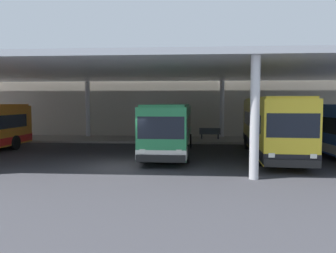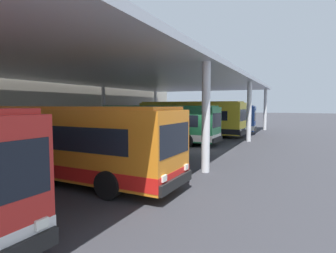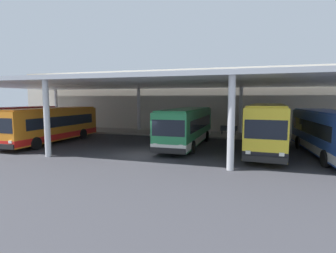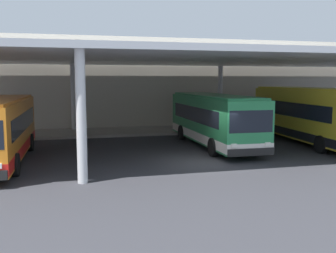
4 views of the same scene
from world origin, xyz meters
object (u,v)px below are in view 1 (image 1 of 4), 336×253
object	(u,v)px
bus_middle_bay	(169,128)
bench_waiting	(210,133)
bus_far_bay	(272,126)
banner_sign	(275,119)
trash_bin	(257,133)

from	to	relation	value
bus_middle_bay	bench_waiting	distance (m)	8.02
bus_far_bay	banner_sign	world-z (taller)	bus_far_bay
bench_waiting	trash_bin	distance (m)	3.98
banner_sign	bus_far_bay	bearing A→B (deg)	-105.13
bench_waiting	trash_bin	xyz separation A→B (m)	(3.98, -0.13, 0.01)
bench_waiting	banner_sign	world-z (taller)	banner_sign
bus_middle_bay	trash_bin	bearing A→B (deg)	46.31
bus_middle_bay	trash_bin	distance (m)	10.09
bench_waiting	banner_sign	distance (m)	5.50
bus_middle_bay	trash_bin	world-z (taller)	bus_middle_bay
bus_middle_bay	banner_sign	size ratio (longest dim) A/B	3.30
bus_middle_bay	trash_bin	size ratio (longest dim) A/B	10.78
banner_sign	trash_bin	bearing A→B (deg)	149.92
trash_bin	banner_sign	world-z (taller)	banner_sign
bench_waiting	bus_middle_bay	bearing A→B (deg)	-111.82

